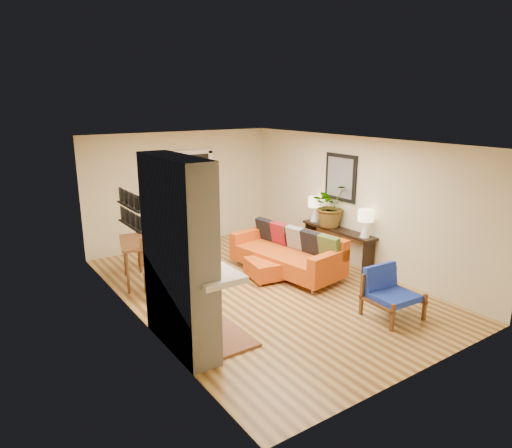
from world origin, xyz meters
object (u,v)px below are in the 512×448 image
object	(u,v)px
dining_table	(146,248)
lamp_near	(366,220)
houseplant	(331,205)
ottoman	(268,268)
lamp_far	(315,206)
blue_chair	(388,290)
console_table	(338,236)
sofa	(289,252)

from	to	relation	value
dining_table	lamp_near	world-z (taller)	lamp_near
houseplant	ottoman	bearing A→B (deg)	-174.70
ottoman	lamp_near	distance (m)	2.07
dining_table	lamp_far	world-z (taller)	lamp_far
dining_table	lamp_near	distance (m)	4.14
blue_chair	dining_table	xyz separation A→B (m)	(-2.59, 3.42, 0.23)
console_table	sofa	bearing A→B (deg)	173.22
ottoman	houseplant	world-z (taller)	houseplant
console_table	lamp_far	xyz separation A→B (m)	(0.00, 0.74, 0.49)
lamp_near	sofa	bearing A→B (deg)	143.53
houseplant	dining_table	bearing A→B (deg)	164.98
ottoman	houseplant	xyz separation A→B (m)	(1.70, 0.16, 0.96)
blue_chair	lamp_far	distance (m)	3.19
ottoman	console_table	world-z (taller)	console_table
lamp_far	dining_table	bearing A→B (deg)	172.61
console_table	lamp_far	bearing A→B (deg)	90.00
ottoman	lamp_far	xyz separation A→B (m)	(1.71, 0.66, 0.85)
ottoman	lamp_near	world-z (taller)	lamp_near
ottoman	lamp_near	size ratio (longest dim) A/B	1.55
sofa	ottoman	xyz separation A→B (m)	(-0.55, -0.06, -0.18)
blue_chair	lamp_near	size ratio (longest dim) A/B	1.45
ottoman	console_table	size ratio (longest dim) A/B	0.45
blue_chair	houseplant	xyz separation A→B (m)	(1.04, 2.44, 0.76)
blue_chair	console_table	world-z (taller)	blue_chair
sofa	blue_chair	distance (m)	2.35
sofa	lamp_far	xyz separation A→B (m)	(1.15, 0.60, 0.67)
lamp_near	console_table	bearing A→B (deg)	90.00
blue_chair	lamp_near	xyz separation A→B (m)	(1.05, 1.49, 0.64)
sofa	houseplant	world-z (taller)	houseplant
lamp_far	ottoman	bearing A→B (deg)	-158.87
sofa	houseplant	distance (m)	1.39
dining_table	lamp_far	xyz separation A→B (m)	(3.64, -0.47, 0.42)
lamp_near	houseplant	xyz separation A→B (m)	(-0.01, 0.95, 0.11)
blue_chair	console_table	size ratio (longest dim) A/B	0.42
sofa	console_table	world-z (taller)	sofa
blue_chair	lamp_far	bearing A→B (deg)	70.40
dining_table	houseplant	distance (m)	3.80
lamp_near	lamp_far	xyz separation A→B (m)	(0.00, 1.45, 0.00)
blue_chair	lamp_near	bearing A→B (deg)	54.93
blue_chair	dining_table	world-z (taller)	dining_table
sofa	lamp_near	size ratio (longest dim) A/B	4.44
houseplant	console_table	bearing A→B (deg)	-87.55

